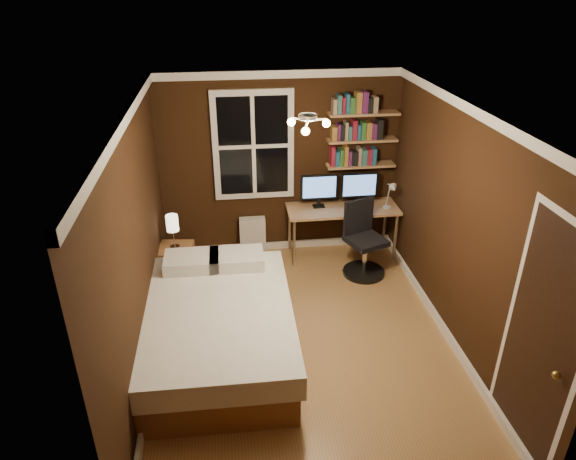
{
  "coord_description": "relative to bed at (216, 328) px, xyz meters",
  "views": [
    {
      "loc": [
        -0.72,
        -4.39,
        3.6
      ],
      "look_at": [
        -0.1,
        0.45,
        1.12
      ],
      "focal_mm": 32.0,
      "sensor_mm": 36.0,
      "label": 1
    }
  ],
  "objects": [
    {
      "name": "books_row_lower",
      "position": [
        2.0,
        2.08,
        1.07
      ],
      "size": [
        0.6,
        0.16,
        0.23
      ],
      "primitive_type": null,
      "color": "maroon",
      "rests_on": "bookshelf_lower"
    },
    {
      "name": "bed",
      "position": [
        0.0,
        0.0,
        0.0
      ],
      "size": [
        1.59,
        2.19,
        0.74
      ],
      "rotation": [
        0.0,
        0.0,
        -0.01
      ],
      "color": "brown",
      "rests_on": "ground"
    },
    {
      "name": "desk",
      "position": [
        1.74,
        1.89,
        0.34
      ],
      "size": [
        1.51,
        0.57,
        0.72
      ],
      "color": "tan",
      "rests_on": "ground"
    },
    {
      "name": "monitor_right",
      "position": [
        1.97,
        1.97,
        0.63
      ],
      "size": [
        0.5,
        0.12,
        0.46
      ],
      "primitive_type": null,
      "color": "black",
      "rests_on": "desk"
    },
    {
      "name": "wall_right",
      "position": [
        2.52,
        0.1,
        0.94
      ],
      "size": [
        0.04,
        4.2,
        2.5
      ],
      "primitive_type": "cube",
      "color": "black",
      "rests_on": "ground"
    },
    {
      "name": "office_chair",
      "position": [
        1.92,
        1.38,
        0.06
      ],
      "size": [
        0.58,
        0.58,
        0.99
      ],
      "rotation": [
        0.0,
        0.0,
        0.36
      ],
      "color": "black",
      "rests_on": "ground"
    },
    {
      "name": "nightstand",
      "position": [
        -0.49,
        1.42,
        -0.06
      ],
      "size": [
        0.46,
        0.46,
        0.52
      ],
      "primitive_type": "cube",
      "rotation": [
        0.0,
        0.0,
        -0.12
      ],
      "color": "brown",
      "rests_on": "ground"
    },
    {
      "name": "monitor_left",
      "position": [
        1.43,
        1.97,
        0.63
      ],
      "size": [
        0.5,
        0.12,
        0.46
      ],
      "primitive_type": null,
      "color": "black",
      "rests_on": "desk"
    },
    {
      "name": "books_row_middle",
      "position": [
        2.0,
        2.08,
        1.42
      ],
      "size": [
        0.66,
        0.16,
        0.23
      ],
      "primitive_type": null,
      "color": "#1B577D",
      "rests_on": "bookshelf_middle"
    },
    {
      "name": "ceiling_fixture",
      "position": [
        0.92,
        -0.0,
        2.09
      ],
      "size": [
        0.44,
        0.44,
        0.18
      ],
      "primitive_type": null,
      "color": "beige",
      "rests_on": "ceiling"
    },
    {
      "name": "bookshelf_lower",
      "position": [
        2.0,
        2.08,
        0.94
      ],
      "size": [
        0.92,
        0.22,
        0.03
      ],
      "primitive_type": "cube",
      "color": "tan",
      "rests_on": "wall_back"
    },
    {
      "name": "desk_lamp",
      "position": [
        2.34,
        1.73,
        0.62
      ],
      "size": [
        0.14,
        0.32,
        0.44
      ],
      "primitive_type": null,
      "color": "silver",
      "rests_on": "desk"
    },
    {
      "name": "window",
      "position": [
        0.57,
        2.16,
        1.24
      ],
      "size": [
        1.06,
        0.06,
        1.46
      ],
      "primitive_type": "cube",
      "color": "white",
      "rests_on": "wall_back"
    },
    {
      "name": "door",
      "position": [
        2.51,
        -1.45,
        0.71
      ],
      "size": [
        0.03,
        0.82,
        2.05
      ],
      "primitive_type": null,
      "color": "black",
      "rests_on": "ground"
    },
    {
      "name": "bookshelf_middle",
      "position": [
        2.0,
        2.08,
        1.29
      ],
      "size": [
        0.92,
        0.22,
        0.03
      ],
      "primitive_type": "cube",
      "color": "tan",
      "rests_on": "wall_back"
    },
    {
      "name": "radiator",
      "position": [
        0.52,
        2.09,
        -0.05
      ],
      "size": [
        0.36,
        0.13,
        0.54
      ],
      "primitive_type": "cube",
      "color": "silver",
      "rests_on": "ground"
    },
    {
      "name": "wall_left",
      "position": [
        -0.68,
        0.1,
        0.94
      ],
      "size": [
        0.04,
        4.2,
        2.5
      ],
      "primitive_type": "cube",
      "color": "black",
      "rests_on": "ground"
    },
    {
      "name": "bedside_lamp",
      "position": [
        -0.49,
        1.42,
        0.42
      ],
      "size": [
        0.15,
        0.15,
        0.44
      ],
      "primitive_type": null,
      "color": "white",
      "rests_on": "nightstand"
    },
    {
      "name": "wall_back",
      "position": [
        0.92,
        2.2,
        0.94
      ],
      "size": [
        3.2,
        0.04,
        2.5
      ],
      "primitive_type": "cube",
      "color": "black",
      "rests_on": "ground"
    },
    {
      "name": "bookshelf_upper",
      "position": [
        2.0,
        2.08,
        1.64
      ],
      "size": [
        0.92,
        0.22,
        0.03
      ],
      "primitive_type": "cube",
      "color": "tan",
      "rests_on": "wall_back"
    },
    {
      "name": "books_row_upper",
      "position": [
        2.0,
        2.08,
        1.77
      ],
      "size": [
        0.54,
        0.16,
        0.23
      ],
      "primitive_type": null,
      "color": "#2C632A",
      "rests_on": "bookshelf_upper"
    },
    {
      "name": "floor",
      "position": [
        0.92,
        0.1,
        -0.31
      ],
      "size": [
        4.2,
        4.2,
        0.0
      ],
      "primitive_type": "plane",
      "color": "olive",
      "rests_on": "ground"
    },
    {
      "name": "door_knob",
      "position": [
        2.47,
        -1.75,
        0.69
      ],
      "size": [
        0.06,
        0.06,
        0.06
      ],
      "primitive_type": "sphere",
      "color": "gold",
      "rests_on": "door"
    },
    {
      "name": "ceiling",
      "position": [
        0.92,
        0.1,
        2.19
      ],
      "size": [
        3.2,
        4.2,
        0.02
      ],
      "primitive_type": "cube",
      "color": "white",
      "rests_on": "wall_back"
    }
  ]
}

